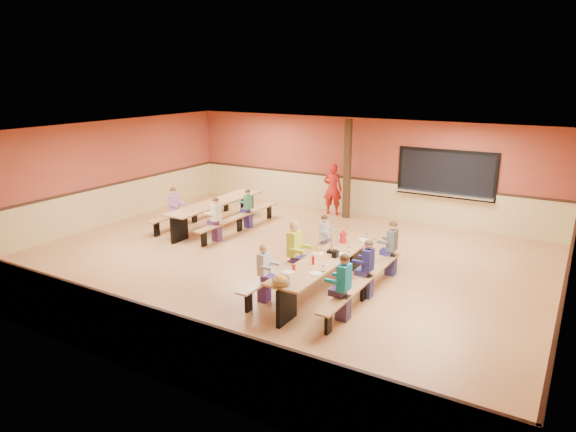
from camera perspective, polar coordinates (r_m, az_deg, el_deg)
The scene contains 23 objects.
ground at distance 12.14m, azimuth -1.36°, elevation -5.12°, with size 12.00×12.00×0.00m, color #A1693D.
room_envelope at distance 11.92m, azimuth -1.38°, elevation -2.01°, with size 12.04×10.04×3.02m.
kitchen_pass_through at distance 15.24m, azimuth 17.15°, elevation 4.28°, with size 2.78×0.28×1.38m.
structural_post at distance 15.60m, azimuth 6.61°, elevation 5.16°, with size 0.18×0.18×3.00m, color black.
cafeteria_table_main at distance 10.40m, azimuth 4.25°, elevation -5.69°, with size 1.91×3.70×0.74m.
cafeteria_table_second at distance 14.88m, azimuth -8.02°, elevation 0.76°, with size 1.91×3.70×0.74m.
seated_child_white_left at distance 9.94m, azimuth -2.69°, elevation -6.39°, with size 0.34×0.28×1.15m, color silver, non-canonical shape.
seated_adult_yellow at distance 10.84m, azimuth 0.70°, elevation -4.00°, with size 0.42×0.34×1.32m, color #BDD526, non-canonical shape.
seated_child_grey_left at distance 12.04m, azimuth 4.02°, elevation -2.54°, with size 0.32×0.26×1.11m, color #B1B1B1, non-canonical shape.
seated_child_teal_right at distance 9.25m, azimuth 6.23°, elevation -7.91°, with size 0.38×0.31×1.23m, color teal, non-canonical shape.
seated_child_navy_right at distance 10.21m, azimuth 8.85°, elevation -5.86°, with size 0.35×0.29×1.18m, color navy, non-canonical shape.
seated_child_char_right at distance 11.43m, azimuth 11.46°, elevation -3.58°, with size 0.37×0.30×1.20m, color #444A4D, non-canonical shape.
seated_child_purple_sec at distance 14.79m, azimuth -12.52°, elevation 0.76°, with size 0.37×0.30×1.21m, color #9C6099, non-canonical shape.
seated_child_green_sec at distance 14.73m, azimuth -4.46°, elevation 0.82°, with size 0.32×0.26×1.10m, color #357A5A, non-canonical shape.
seated_child_tan_sec at distance 13.60m, azimuth -7.98°, elevation -0.40°, with size 0.35×0.29×1.17m, color beige, non-canonical shape.
standing_woman at distance 16.09m, azimuth 4.98°, elevation 3.02°, with size 0.59×0.39×1.62m, color #AD1A13.
punch_pitcher at distance 11.19m, azimuth 6.15°, elevation -2.42°, with size 0.16×0.16×0.22m, color #B11B17.
chip_bowl at distance 8.98m, azimuth -0.81°, elevation -7.19°, with size 0.32×0.32×0.15m, color orange, non-canonical shape.
napkin_dispenser at distance 10.31m, azimuth 5.30°, elevation -4.25°, with size 0.10×0.14×0.13m, color black.
condiment_mustard at distance 10.45m, azimuth 3.39°, elevation -3.81°, with size 0.06×0.06×0.17m, color yellow.
condiment_ketchup at distance 9.90m, azimuth 2.81°, elevation -4.93°, with size 0.06×0.06×0.17m, color #B2140F.
table_paddle at distance 10.52m, azimuth 4.92°, elevation -3.41°, with size 0.16×0.16×0.56m.
place_settings at distance 10.31m, azimuth 4.28°, elevation -4.29°, with size 0.65×3.30×0.11m, color beige, non-canonical shape.
Camera 1 is at (6.04, -9.62, 4.28)m, focal length 32.00 mm.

